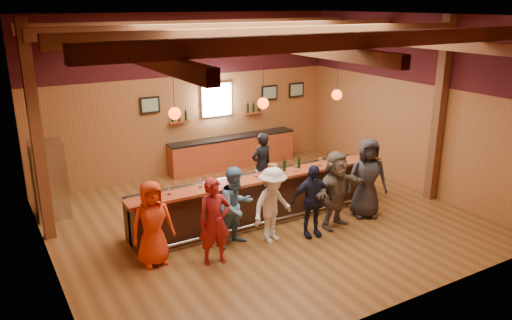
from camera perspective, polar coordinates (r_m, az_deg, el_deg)
The scene contains 27 objects.
room at distance 10.64m, azimuth 0.67°, elevation 9.26°, with size 9.04×9.00×4.52m.
bar_counter at distance 11.43m, azimuth 0.45°, elevation -4.14°, with size 6.30×1.07×1.11m.
back_bar_cabinet at distance 14.94m, azimuth -2.63°, elevation 0.95°, with size 4.00×0.52×0.95m.
window at distance 14.59m, azimuth -4.54°, elevation 6.87°, with size 0.95×0.09×0.95m.
framed_pictures at distance 14.96m, azimuth -1.51°, elevation 7.39°, with size 5.35×0.05×0.45m.
wine_shelves at distance 14.61m, azimuth -4.38°, elevation 5.18°, with size 3.00×0.18×0.30m.
pendant_lights at distance 10.67m, azimuth 0.82°, elevation 6.54°, with size 4.24×0.24×1.37m.
stainless_fridge at distance 12.27m, azimuth -22.54°, elevation -2.11°, with size 0.70×0.70×1.80m, color silver.
customer_orange at distance 9.56m, azimuth -11.76°, elevation -7.10°, with size 0.81×0.53×1.65m, color red.
customer_redvest at distance 9.42m, azimuth -4.76°, elevation -7.00°, with size 0.62×0.41×1.69m, color maroon.
customer_denim at distance 10.08m, azimuth -2.29°, elevation -5.34°, with size 0.81×0.63×1.67m, color #5482A8.
customer_white at distance 10.23m, azimuth 1.90°, elevation -5.16°, with size 1.04×0.60×1.61m, color white.
customer_navy at distance 10.52m, azimuth 6.40°, elevation -4.66°, with size 0.93×0.39×1.58m, color #1A1E35.
customer_brown at distance 11.00m, azimuth 9.12°, elevation -3.34°, with size 1.61×0.51×1.73m, color #665C51.
customer_dark at distance 11.65m, azimuth 12.59°, elevation -2.01°, with size 0.91×0.59×1.86m, color #29282B.
bartender at distance 12.50m, azimuth 0.66°, elevation -0.63°, with size 0.62×0.40×1.69m, color black.
ice_bucket at distance 11.02m, azimuth 1.93°, elevation -1.07°, with size 0.22×0.22×0.24m, color brown.
bottle_a at distance 11.26m, azimuth 3.27°, elevation -0.63°, with size 0.07×0.07×0.33m.
bottle_b at distance 11.48m, azimuth 4.93°, elevation -0.35°, with size 0.07×0.07×0.31m.
glass_a at distance 9.92m, azimuth -12.47°, elevation -3.70°, with size 0.07×0.07×0.16m.
glass_b at distance 10.03m, azimuth -9.90°, elevation -3.15°, with size 0.09×0.09×0.19m.
glass_c at distance 10.32m, azimuth -6.41°, elevation -2.42°, with size 0.08×0.08×0.19m.
glass_d at distance 10.40m, azimuth -2.59°, elevation -2.28°, with size 0.07×0.07×0.16m.
glass_e at distance 10.86m, azimuth -0.01°, elevation -1.30°, with size 0.08×0.08×0.18m.
glass_f at distance 11.22m, azimuth 4.58°, elevation -0.75°, with size 0.08×0.08×0.17m.
glass_g at distance 11.69m, azimuth 7.37°, elevation 0.01°, with size 0.09×0.09×0.20m.
glass_h at distance 12.04m, azimuth 9.28°, elevation 0.38°, with size 0.08×0.08×0.18m.
Camera 1 is at (-5.40, -8.97, 4.77)m, focal length 35.00 mm.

